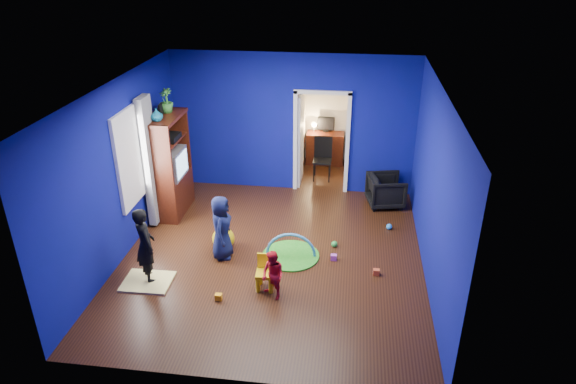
# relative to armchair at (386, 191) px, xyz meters

# --- Properties ---
(floor) EXTENTS (5.00, 5.50, 0.01)m
(floor) POSITION_rel_armchair_xyz_m (-1.96, -2.20, -0.32)
(floor) COLOR black
(floor) RESTS_ON ground
(ceiling) EXTENTS (5.00, 5.50, 0.01)m
(ceiling) POSITION_rel_armchair_xyz_m (-1.96, -2.20, 2.58)
(ceiling) COLOR white
(ceiling) RESTS_ON wall_back
(wall_back) EXTENTS (5.00, 0.02, 2.90)m
(wall_back) POSITION_rel_armchair_xyz_m (-1.96, 0.55, 1.13)
(wall_back) COLOR navy
(wall_back) RESTS_ON floor
(wall_front) EXTENTS (5.00, 0.02, 2.90)m
(wall_front) POSITION_rel_armchair_xyz_m (-1.96, -4.95, 1.13)
(wall_front) COLOR navy
(wall_front) RESTS_ON floor
(wall_left) EXTENTS (0.02, 5.50, 2.90)m
(wall_left) POSITION_rel_armchair_xyz_m (-4.46, -2.20, 1.13)
(wall_left) COLOR navy
(wall_left) RESTS_ON floor
(wall_right) EXTENTS (0.02, 5.50, 2.90)m
(wall_right) POSITION_rel_armchair_xyz_m (0.54, -2.20, 1.13)
(wall_right) COLOR navy
(wall_right) RESTS_ON floor
(alcove) EXTENTS (1.00, 1.75, 2.50)m
(alcove) POSITION_rel_armchair_xyz_m (-1.36, 1.42, 0.93)
(alcove) COLOR silver
(alcove) RESTS_ON floor
(armchair) EXTENTS (0.83, 0.81, 0.64)m
(armchair) POSITION_rel_armchair_xyz_m (0.00, 0.00, 0.00)
(armchair) COLOR black
(armchair) RESTS_ON floor
(child_black) EXTENTS (0.51, 0.54, 1.25)m
(child_black) POSITION_rel_armchair_xyz_m (-3.80, -3.07, 0.31)
(child_black) COLOR black
(child_black) RESTS_ON floor
(child_navy) EXTENTS (0.40, 0.57, 1.12)m
(child_navy) POSITION_rel_armchair_xyz_m (-2.80, -2.28, 0.24)
(child_navy) COLOR #10173D
(child_navy) RESTS_ON floor
(toddler_red) EXTENTS (0.48, 0.47, 0.78)m
(toddler_red) POSITION_rel_armchair_xyz_m (-1.79, -3.27, 0.07)
(toddler_red) COLOR red
(toddler_red) RESTS_ON floor
(vase) EXTENTS (0.26, 0.26, 0.23)m
(vase) POSITION_rel_armchair_xyz_m (-4.18, -1.10, 1.75)
(vase) COLOR #0D6169
(vase) RESTS_ON tv_armoire
(potted_plant) EXTENTS (0.33, 0.33, 0.45)m
(potted_plant) POSITION_rel_armchair_xyz_m (-4.18, -0.58, 1.86)
(potted_plant) COLOR #388530
(potted_plant) RESTS_ON tv_armoire
(tv_armoire) EXTENTS (0.58, 1.14, 1.96)m
(tv_armoire) POSITION_rel_armchair_xyz_m (-4.18, -0.80, 0.66)
(tv_armoire) COLOR #431A0B
(tv_armoire) RESTS_ON floor
(crt_tv) EXTENTS (0.46, 0.70, 0.54)m
(crt_tv) POSITION_rel_armchair_xyz_m (-4.14, -0.80, 0.70)
(crt_tv) COLOR silver
(crt_tv) RESTS_ON tv_armoire
(yellow_blanket) EXTENTS (0.76, 0.61, 0.03)m
(yellow_blanket) POSITION_rel_armchair_xyz_m (-3.80, -3.17, -0.30)
(yellow_blanket) COLOR #F2E07A
(yellow_blanket) RESTS_ON floor
(hopper_ball) EXTENTS (0.39, 0.39, 0.39)m
(hopper_ball) POSITION_rel_armchair_xyz_m (-2.85, -2.03, -0.13)
(hopper_ball) COLOR yellow
(hopper_ball) RESTS_ON floor
(kid_chair) EXTENTS (0.30, 0.30, 0.50)m
(kid_chair) POSITION_rel_armchair_xyz_m (-1.94, -3.07, -0.07)
(kid_chair) COLOR yellow
(kid_chair) RESTS_ON floor
(play_mat) EXTENTS (0.97, 0.97, 0.03)m
(play_mat) POSITION_rel_armchair_xyz_m (-1.66, -2.13, -0.31)
(play_mat) COLOR green
(play_mat) RESTS_ON floor
(toy_arch) EXTENTS (0.86, 0.09, 0.86)m
(toy_arch) POSITION_rel_armchair_xyz_m (-1.66, -2.13, -0.30)
(toy_arch) COLOR #3F8CD8
(toy_arch) RESTS_ON floor
(window_left) EXTENTS (0.03, 0.95, 1.55)m
(window_left) POSITION_rel_armchair_xyz_m (-4.45, -1.85, 1.23)
(window_left) COLOR white
(window_left) RESTS_ON wall_left
(curtain) EXTENTS (0.14, 0.42, 2.40)m
(curtain) POSITION_rel_armchair_xyz_m (-4.33, -1.30, 0.93)
(curtain) COLOR slate
(curtain) RESTS_ON floor
(doorway) EXTENTS (1.16, 0.10, 2.10)m
(doorway) POSITION_rel_armchair_xyz_m (-1.36, 0.55, 0.73)
(doorway) COLOR white
(doorway) RESTS_ON floor
(study_desk) EXTENTS (0.88, 0.44, 0.75)m
(study_desk) POSITION_rel_armchair_xyz_m (-1.36, 2.06, 0.06)
(study_desk) COLOR #3D140A
(study_desk) RESTS_ON floor
(desk_monitor) EXTENTS (0.40, 0.05, 0.32)m
(desk_monitor) POSITION_rel_armchair_xyz_m (-1.36, 2.18, 0.63)
(desk_monitor) COLOR black
(desk_monitor) RESTS_ON study_desk
(desk_lamp) EXTENTS (0.14, 0.14, 0.14)m
(desk_lamp) POSITION_rel_armchair_xyz_m (-1.64, 2.12, 0.61)
(desk_lamp) COLOR #FFD88C
(desk_lamp) RESTS_ON study_desk
(folding_chair) EXTENTS (0.40, 0.40, 0.92)m
(folding_chair) POSITION_rel_armchair_xyz_m (-1.36, 1.10, 0.14)
(folding_chair) COLOR black
(folding_chair) RESTS_ON floor
(book_shelf) EXTENTS (0.88, 0.24, 0.04)m
(book_shelf) POSITION_rel_armchair_xyz_m (-1.36, 2.17, 1.70)
(book_shelf) COLOR white
(book_shelf) RESTS_ON study_desk
(toy_0) EXTENTS (0.10, 0.08, 0.10)m
(toy_0) POSITION_rel_armchair_xyz_m (-0.23, -2.50, -0.27)
(toy_0) COLOR #D34D23
(toy_0) RESTS_ON floor
(toy_1) EXTENTS (0.11, 0.11, 0.11)m
(toy_1) POSITION_rel_armchair_xyz_m (0.04, -0.99, -0.26)
(toy_1) COLOR #288CE4
(toy_1) RESTS_ON floor
(toy_2) EXTENTS (0.10, 0.08, 0.10)m
(toy_2) POSITION_rel_armchair_xyz_m (-2.58, -3.45, -0.27)
(toy_2) COLOR #FF9B0D
(toy_2) RESTS_ON floor
(toy_3) EXTENTS (0.11, 0.11, 0.11)m
(toy_3) POSITION_rel_armchair_xyz_m (-0.94, -1.73, -0.26)
(toy_3) COLOR green
(toy_3) RESTS_ON floor
(toy_4) EXTENTS (0.10, 0.08, 0.10)m
(toy_4) POSITION_rel_armchair_xyz_m (-0.93, -2.16, -0.27)
(toy_4) COLOR #B545B9
(toy_4) RESTS_ON floor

